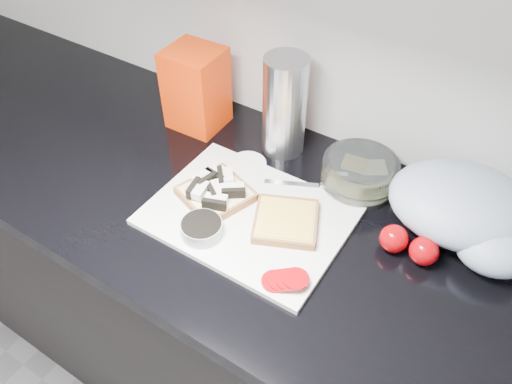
# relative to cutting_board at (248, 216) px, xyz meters

# --- Properties ---
(base_cabinet) EXTENTS (3.50, 0.60, 0.86)m
(base_cabinet) POSITION_rel_cutting_board_xyz_m (0.13, 0.04, -0.48)
(base_cabinet) COLOR black
(base_cabinet) RESTS_ON ground
(countertop) EXTENTS (3.50, 0.64, 0.04)m
(countertop) POSITION_rel_cutting_board_xyz_m (0.13, 0.04, -0.03)
(countertop) COLOR black
(countertop) RESTS_ON base_cabinet
(cutting_board) EXTENTS (0.40, 0.30, 0.01)m
(cutting_board) POSITION_rel_cutting_board_xyz_m (0.00, 0.00, 0.00)
(cutting_board) COLOR silver
(cutting_board) RESTS_ON countertop
(bread_left) EXTENTS (0.17, 0.17, 0.04)m
(bread_left) POSITION_rel_cutting_board_xyz_m (-0.09, 0.01, 0.02)
(bread_left) COLOR beige
(bread_left) RESTS_ON cutting_board
(bread_right) EXTENTS (0.17, 0.17, 0.02)m
(bread_right) POSITION_rel_cutting_board_xyz_m (0.08, 0.02, 0.01)
(bread_right) COLOR beige
(bread_right) RESTS_ON cutting_board
(tomato_slices) EXTENTS (0.09, 0.08, 0.02)m
(tomato_slices) POSITION_rel_cutting_board_xyz_m (0.15, -0.11, 0.01)
(tomato_slices) COLOR #950308
(tomato_slices) RESTS_ON cutting_board
(knife) EXTENTS (0.17, 0.09, 0.01)m
(knife) POSITION_rel_cutting_board_xyz_m (0.08, 0.15, 0.01)
(knife) COLOR #B8B8BC
(knife) RESTS_ON cutting_board
(seed_tub) EXTENTS (0.08, 0.08, 0.04)m
(seed_tub) POSITION_rel_cutting_board_xyz_m (-0.05, -0.10, 0.02)
(seed_tub) COLOR #949898
(seed_tub) RESTS_ON countertop
(tub_lid) EXTENTS (0.10, 0.10, 0.01)m
(tub_lid) POSITION_rel_cutting_board_xyz_m (-0.09, 0.14, -0.00)
(tub_lid) COLOR white
(tub_lid) RESTS_ON countertop
(glass_bowl) EXTENTS (0.16, 0.16, 0.07)m
(glass_bowl) POSITION_rel_cutting_board_xyz_m (0.15, 0.21, 0.03)
(glass_bowl) COLOR silver
(glass_bowl) RESTS_ON countertop
(bread_bag) EXTENTS (0.13, 0.12, 0.20)m
(bread_bag) POSITION_rel_cutting_board_xyz_m (-0.29, 0.21, 0.09)
(bread_bag) COLOR red
(bread_bag) RESTS_ON countertop
(steel_canister) EXTENTS (0.10, 0.10, 0.24)m
(steel_canister) POSITION_rel_cutting_board_xyz_m (-0.06, 0.24, 0.11)
(steel_canister) COLOR #BABABF
(steel_canister) RESTS_ON countertop
(grocery_bag) EXTENTS (0.33, 0.28, 0.13)m
(grocery_bag) POSITION_rel_cutting_board_xyz_m (0.38, 0.20, 0.05)
(grocery_bag) COLOR #ACBAD4
(grocery_bag) RESTS_ON countertop
(whole_tomatoes) EXTENTS (0.12, 0.06, 0.06)m
(whole_tomatoes) POSITION_rel_cutting_board_xyz_m (0.31, 0.08, 0.02)
(whole_tomatoes) COLOR #950308
(whole_tomatoes) RESTS_ON countertop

